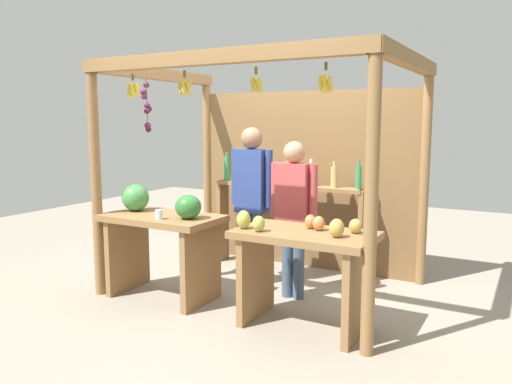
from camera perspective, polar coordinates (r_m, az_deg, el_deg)
name	(u,v)px	position (r m, az deg, el deg)	size (l,w,h in m)	color
ground_plane	(265,288)	(5.31, 1.02, -10.83)	(12.00, 12.00, 0.00)	gray
market_stall	(283,156)	(5.40, 3.08, 4.12)	(2.85, 2.00, 2.29)	olive
fruit_counter_left	(161,230)	(4.99, -10.72, -4.30)	(1.15, 0.64, 1.09)	olive
fruit_counter_right	(304,258)	(4.21, 5.43, -7.45)	(1.15, 0.64, 0.97)	olive
bottle_shelf_unit	(287,202)	(5.77, 3.53, -1.12)	(1.82, 0.22, 1.35)	olive
vendor_man	(252,191)	(5.23, -0.48, 0.12)	(0.48, 0.22, 1.65)	#355669
vendor_woman	(294,206)	(4.84, 4.28, -1.59)	(0.48, 0.21, 1.53)	#435772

